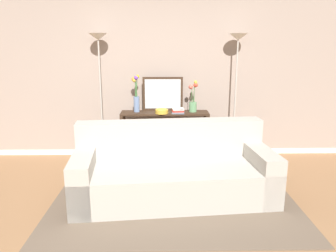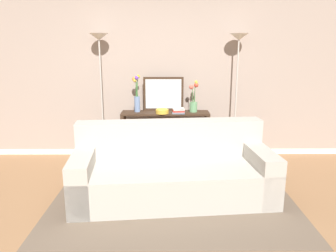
{
  "view_description": "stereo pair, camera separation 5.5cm",
  "coord_description": "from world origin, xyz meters",
  "px_view_note": "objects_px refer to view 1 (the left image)",
  "views": [
    {
      "loc": [
        0.14,
        -3.01,
        1.8
      ],
      "look_at": [
        0.23,
        1.31,
        0.73
      ],
      "focal_mm": 35.08,
      "sensor_mm": 36.0,
      "label": 1
    },
    {
      "loc": [
        0.2,
        -3.01,
        1.8
      ],
      "look_at": [
        0.23,
        1.31,
        0.73
      ],
      "focal_mm": 35.08,
      "sensor_mm": 36.0,
      "label": 2
    }
  ],
  "objects_px": {
    "console_table": "(165,127)",
    "wall_mirror": "(163,94)",
    "vase_short_flowers": "(193,100)",
    "fruit_bowl": "(162,111)",
    "floor_lamp_right": "(237,62)",
    "book_row_under_console": "(147,157)",
    "couch": "(173,172)",
    "vase_tall_flowers": "(136,96)",
    "floor_lamp_left": "(99,62)",
    "book_stack": "(178,111)"
  },
  "relations": [
    {
      "from": "vase_short_flowers",
      "to": "wall_mirror",
      "type": "bearing_deg",
      "value": 166.19
    },
    {
      "from": "wall_mirror",
      "to": "book_row_under_console",
      "type": "height_order",
      "value": "wall_mirror"
    },
    {
      "from": "couch",
      "to": "book_row_under_console",
      "type": "bearing_deg",
      "value": 106.6
    },
    {
      "from": "floor_lamp_left",
      "to": "vase_short_flowers",
      "type": "height_order",
      "value": "floor_lamp_left"
    },
    {
      "from": "vase_short_flowers",
      "to": "book_stack",
      "type": "distance_m",
      "value": 0.31
    },
    {
      "from": "console_table",
      "to": "fruit_bowl",
      "type": "xyz_separation_m",
      "value": [
        -0.05,
        -0.1,
        0.28
      ]
    },
    {
      "from": "console_table",
      "to": "vase_tall_flowers",
      "type": "height_order",
      "value": "vase_tall_flowers"
    },
    {
      "from": "floor_lamp_left",
      "to": "vase_tall_flowers",
      "type": "height_order",
      "value": "floor_lamp_left"
    },
    {
      "from": "couch",
      "to": "wall_mirror",
      "type": "bearing_deg",
      "value": 94.72
    },
    {
      "from": "vase_short_flowers",
      "to": "couch",
      "type": "bearing_deg",
      "value": -105.18
    },
    {
      "from": "couch",
      "to": "floor_lamp_left",
      "type": "distance_m",
      "value": 2.12
    },
    {
      "from": "console_table",
      "to": "floor_lamp_right",
      "type": "distance_m",
      "value": 1.49
    },
    {
      "from": "console_table",
      "to": "fruit_bowl",
      "type": "height_order",
      "value": "fruit_bowl"
    },
    {
      "from": "floor_lamp_right",
      "to": "vase_tall_flowers",
      "type": "bearing_deg",
      "value": -179.24
    },
    {
      "from": "floor_lamp_left",
      "to": "vase_short_flowers",
      "type": "distance_m",
      "value": 1.54
    },
    {
      "from": "console_table",
      "to": "floor_lamp_left",
      "type": "xyz_separation_m",
      "value": [
        -0.99,
        0.05,
        1.0
      ]
    },
    {
      "from": "couch",
      "to": "floor_lamp_left",
      "type": "relative_size",
      "value": 1.22
    },
    {
      "from": "console_table",
      "to": "couch",
      "type": "bearing_deg",
      "value": -86.07
    },
    {
      "from": "couch",
      "to": "floor_lamp_right",
      "type": "relative_size",
      "value": 1.22
    },
    {
      "from": "couch",
      "to": "vase_short_flowers",
      "type": "distance_m",
      "value": 1.51
    },
    {
      "from": "book_row_under_console",
      "to": "couch",
      "type": "bearing_deg",
      "value": -73.4
    },
    {
      "from": "vase_short_flowers",
      "to": "fruit_bowl",
      "type": "height_order",
      "value": "vase_short_flowers"
    },
    {
      "from": "book_stack",
      "to": "book_row_under_console",
      "type": "xyz_separation_m",
      "value": [
        -0.5,
        0.1,
        -0.77
      ]
    },
    {
      "from": "console_table",
      "to": "floor_lamp_right",
      "type": "xyz_separation_m",
      "value": [
        1.1,
        0.05,
        1.0
      ]
    },
    {
      "from": "console_table",
      "to": "floor_lamp_left",
      "type": "bearing_deg",
      "value": 176.95
    },
    {
      "from": "fruit_bowl",
      "to": "console_table",
      "type": "bearing_deg",
      "value": 64.46
    },
    {
      "from": "console_table",
      "to": "fruit_bowl",
      "type": "distance_m",
      "value": 0.3
    },
    {
      "from": "floor_lamp_right",
      "to": "fruit_bowl",
      "type": "height_order",
      "value": "floor_lamp_right"
    },
    {
      "from": "floor_lamp_left",
      "to": "vase_tall_flowers",
      "type": "distance_m",
      "value": 0.74
    },
    {
      "from": "console_table",
      "to": "book_stack",
      "type": "relative_size",
      "value": 6.76
    },
    {
      "from": "vase_tall_flowers",
      "to": "book_row_under_console",
      "type": "bearing_deg",
      "value": -12.34
    },
    {
      "from": "fruit_bowl",
      "to": "book_row_under_console",
      "type": "bearing_deg",
      "value": 158.18
    },
    {
      "from": "couch",
      "to": "wall_mirror",
      "type": "xyz_separation_m",
      "value": [
        -0.12,
        1.42,
        0.75
      ]
    },
    {
      "from": "wall_mirror",
      "to": "book_row_under_console",
      "type": "xyz_separation_m",
      "value": [
        -0.27,
        -0.14,
        -1.0
      ]
    },
    {
      "from": "floor_lamp_right",
      "to": "vase_short_flowers",
      "type": "bearing_deg",
      "value": -177.27
    },
    {
      "from": "wall_mirror",
      "to": "floor_lamp_left",
      "type": "bearing_deg",
      "value": -174.97
    },
    {
      "from": "floor_lamp_right",
      "to": "fruit_bowl",
      "type": "bearing_deg",
      "value": -172.49
    },
    {
      "from": "couch",
      "to": "vase_tall_flowers",
      "type": "relative_size",
      "value": 4.22
    },
    {
      "from": "console_table",
      "to": "wall_mirror",
      "type": "bearing_deg",
      "value": 101.94
    },
    {
      "from": "console_table",
      "to": "book_stack",
      "type": "xyz_separation_m",
      "value": [
        0.2,
        -0.1,
        0.28
      ]
    },
    {
      "from": "wall_mirror",
      "to": "console_table",
      "type": "bearing_deg",
      "value": -78.06
    },
    {
      "from": "wall_mirror",
      "to": "fruit_bowl",
      "type": "bearing_deg",
      "value": -94.44
    },
    {
      "from": "fruit_bowl",
      "to": "book_row_under_console",
      "type": "distance_m",
      "value": 0.81
    },
    {
      "from": "fruit_bowl",
      "to": "wall_mirror",
      "type": "bearing_deg",
      "value": 85.56
    },
    {
      "from": "fruit_bowl",
      "to": "book_stack",
      "type": "bearing_deg",
      "value": -1.19
    },
    {
      "from": "floor_lamp_left",
      "to": "book_stack",
      "type": "xyz_separation_m",
      "value": [
        1.19,
        -0.16,
        -0.72
      ]
    },
    {
      "from": "floor_lamp_right",
      "to": "vase_tall_flowers",
      "type": "relative_size",
      "value": 3.45
    },
    {
      "from": "vase_tall_flowers",
      "to": "book_row_under_console",
      "type": "height_order",
      "value": "vase_tall_flowers"
    },
    {
      "from": "console_table",
      "to": "vase_short_flowers",
      "type": "distance_m",
      "value": 0.62
    },
    {
      "from": "vase_short_flowers",
      "to": "book_stack",
      "type": "height_order",
      "value": "vase_short_flowers"
    }
  ]
}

